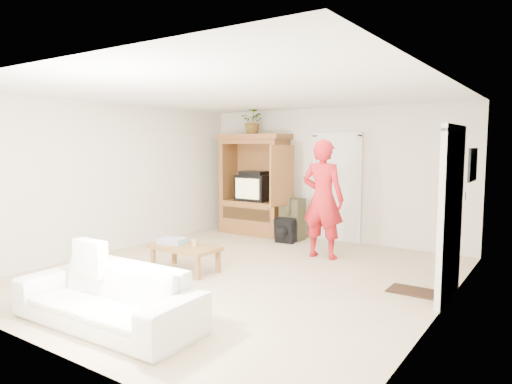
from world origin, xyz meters
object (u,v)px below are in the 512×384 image
sofa (107,296)px  man (323,199)px  armoire (255,191)px  coffee_table (185,249)px

sofa → man: bearing=79.4°
man → sofa: (-0.59, -3.88, -0.68)m
armoire → sofa: (1.52, -4.97, -0.60)m
sofa → coffee_table: (-0.73, 1.97, 0.03)m
armoire → coffee_table: armoire is taller
man → coffee_table: size_ratio=1.86×
man → sofa: size_ratio=0.93×
coffee_table → man: bearing=56.7°
armoire → sofa: bearing=-73.0°
sofa → coffee_table: 2.10m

